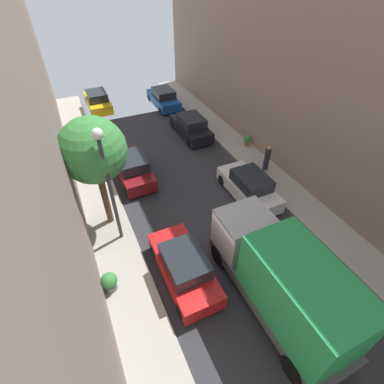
{
  "coord_description": "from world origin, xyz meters",
  "views": [
    {
      "loc": [
        -5.37,
        -6.81,
        10.82
      ],
      "look_at": [
        -0.27,
        4.22,
        0.5
      ],
      "focal_mm": 26.86,
      "sensor_mm": 36.0,
      "label": 1
    }
  ],
  "objects_px": {
    "pedestrian": "(267,157)",
    "potted_plant_1": "(109,282)",
    "delivery_truck": "(283,280)",
    "street_tree_0": "(93,151)",
    "parked_car_left_3": "(98,101)",
    "potted_plant_4": "(247,140)",
    "lamp_post": "(107,174)",
    "parked_car_left_1": "(184,267)",
    "parked_car_left_2": "(133,168)",
    "parked_car_right_3": "(164,98)",
    "parked_car_right_1": "(249,187)",
    "parked_car_right_2": "(191,127)"
  },
  "relations": [
    {
      "from": "parked_car_left_1",
      "to": "delivery_truck",
      "type": "distance_m",
      "value": 3.96
    },
    {
      "from": "parked_car_left_2",
      "to": "potted_plant_1",
      "type": "distance_m",
      "value": 7.68
    },
    {
      "from": "parked_car_right_2",
      "to": "pedestrian",
      "type": "xyz_separation_m",
      "value": [
        2.31,
        -6.16,
        0.35
      ]
    },
    {
      "from": "delivery_truck",
      "to": "parked_car_right_3",
      "type": "bearing_deg",
      "value": 82.16
    },
    {
      "from": "lamp_post",
      "to": "parked_car_left_1",
      "type": "bearing_deg",
      "value": -59.82
    },
    {
      "from": "lamp_post",
      "to": "street_tree_0",
      "type": "bearing_deg",
      "value": 100.04
    },
    {
      "from": "lamp_post",
      "to": "parked_car_right_1",
      "type": "bearing_deg",
      "value": 0.34
    },
    {
      "from": "parked_car_left_1",
      "to": "potted_plant_1",
      "type": "distance_m",
      "value": 3.06
    },
    {
      "from": "parked_car_left_3",
      "to": "delivery_truck",
      "type": "distance_m",
      "value": 21.65
    },
    {
      "from": "delivery_truck",
      "to": "potted_plant_4",
      "type": "bearing_deg",
      "value": 62.19
    },
    {
      "from": "parked_car_left_1",
      "to": "pedestrian",
      "type": "xyz_separation_m",
      "value": [
        7.71,
        4.91,
        0.35
      ]
    },
    {
      "from": "parked_car_left_1",
      "to": "parked_car_right_1",
      "type": "distance_m",
      "value": 6.33
    },
    {
      "from": "parked_car_left_3",
      "to": "delivery_truck",
      "type": "bearing_deg",
      "value": -82.83
    },
    {
      "from": "delivery_truck",
      "to": "pedestrian",
      "type": "distance_m",
      "value": 9.13
    },
    {
      "from": "parked_car_left_2",
      "to": "potted_plant_1",
      "type": "relative_size",
      "value": 4.75
    },
    {
      "from": "potted_plant_4",
      "to": "parked_car_right_2",
      "type": "bearing_deg",
      "value": 131.55
    },
    {
      "from": "street_tree_0",
      "to": "parked_car_right_1",
      "type": "bearing_deg",
      "value": -9.44
    },
    {
      "from": "parked_car_left_1",
      "to": "potted_plant_4",
      "type": "xyz_separation_m",
      "value": [
        8.26,
        7.84,
        -0.11
      ]
    },
    {
      "from": "parked_car_left_3",
      "to": "pedestrian",
      "type": "bearing_deg",
      "value": -60.89
    },
    {
      "from": "potted_plant_1",
      "to": "potted_plant_4",
      "type": "bearing_deg",
      "value": 32.5
    },
    {
      "from": "parked_car_right_3",
      "to": "delivery_truck",
      "type": "distance_m",
      "value": 19.82
    },
    {
      "from": "parked_car_left_2",
      "to": "parked_car_right_2",
      "type": "relative_size",
      "value": 1.0
    },
    {
      "from": "parked_car_left_2",
      "to": "delivery_truck",
      "type": "bearing_deg",
      "value": -75.53
    },
    {
      "from": "parked_car_right_1",
      "to": "potted_plant_1",
      "type": "bearing_deg",
      "value": -162.58
    },
    {
      "from": "street_tree_0",
      "to": "potted_plant_1",
      "type": "relative_size",
      "value": 6.38
    },
    {
      "from": "street_tree_0",
      "to": "lamp_post",
      "type": "height_order",
      "value": "lamp_post"
    },
    {
      "from": "parked_car_left_2",
      "to": "potted_plant_4",
      "type": "bearing_deg",
      "value": 0.54
    },
    {
      "from": "delivery_truck",
      "to": "potted_plant_4",
      "type": "xyz_separation_m",
      "value": [
        5.56,
        10.54,
        -1.17
      ]
    },
    {
      "from": "delivery_truck",
      "to": "street_tree_0",
      "type": "distance_m",
      "value": 9.08
    },
    {
      "from": "potted_plant_4",
      "to": "pedestrian",
      "type": "bearing_deg",
      "value": -100.58
    },
    {
      "from": "delivery_truck",
      "to": "potted_plant_1",
      "type": "distance_m",
      "value": 6.71
    },
    {
      "from": "delivery_truck",
      "to": "potted_plant_4",
      "type": "distance_m",
      "value": 11.97
    },
    {
      "from": "parked_car_right_1",
      "to": "potted_plant_4",
      "type": "xyz_separation_m",
      "value": [
        2.86,
        4.53,
        -0.11
      ]
    },
    {
      "from": "delivery_truck",
      "to": "street_tree_0",
      "type": "height_order",
      "value": "street_tree_0"
    },
    {
      "from": "delivery_truck",
      "to": "pedestrian",
      "type": "xyz_separation_m",
      "value": [
        5.01,
        7.6,
        -0.71
      ]
    },
    {
      "from": "parked_car_left_2",
      "to": "street_tree_0",
      "type": "bearing_deg",
      "value": -123.62
    },
    {
      "from": "potted_plant_4",
      "to": "lamp_post",
      "type": "distance_m",
      "value": 11.63
    },
    {
      "from": "pedestrian",
      "to": "potted_plant_1",
      "type": "height_order",
      "value": "pedestrian"
    },
    {
      "from": "parked_car_left_3",
      "to": "pedestrian",
      "type": "height_order",
      "value": "pedestrian"
    },
    {
      "from": "parked_car_right_1",
      "to": "street_tree_0",
      "type": "xyz_separation_m",
      "value": [
        -7.53,
        1.25,
        3.59
      ]
    },
    {
      "from": "delivery_truck",
      "to": "parked_car_left_2",
      "type": "bearing_deg",
      "value": 104.47
    },
    {
      "from": "street_tree_0",
      "to": "parked_car_left_2",
      "type": "bearing_deg",
      "value": 56.38
    },
    {
      "from": "parked_car_left_2",
      "to": "street_tree_0",
      "type": "distance_m",
      "value": 5.26
    },
    {
      "from": "parked_car_left_2",
      "to": "parked_car_right_3",
      "type": "relative_size",
      "value": 1.0
    },
    {
      "from": "street_tree_0",
      "to": "pedestrian",
      "type": "bearing_deg",
      "value": 2.0
    },
    {
      "from": "parked_car_left_1",
      "to": "street_tree_0",
      "type": "xyz_separation_m",
      "value": [
        -2.13,
        4.56,
        3.59
      ]
    },
    {
      "from": "parked_car_left_3",
      "to": "lamp_post",
      "type": "relative_size",
      "value": 0.73
    },
    {
      "from": "lamp_post",
      "to": "parked_car_right_3",
      "type": "bearing_deg",
      "value": 61.85
    },
    {
      "from": "parked_car_left_2",
      "to": "pedestrian",
      "type": "bearing_deg",
      "value": -20.34
    },
    {
      "from": "parked_car_right_1",
      "to": "parked_car_left_1",
      "type": "bearing_deg",
      "value": -148.48
    }
  ]
}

